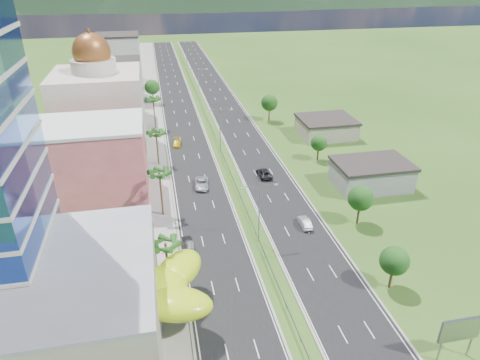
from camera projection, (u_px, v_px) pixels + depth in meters
ground at (274, 280)px, 64.01m from camera, size 500.00×500.00×0.00m
road_left at (179, 106)px, 141.21m from camera, size 11.00×260.00×0.04m
road_right at (223, 104)px, 143.91m from camera, size 11.00×260.00×0.04m
sidewalk_left at (149, 108)px, 139.49m from camera, size 7.00×260.00×0.12m
median_guardrail at (208, 121)px, 126.57m from camera, size 0.10×216.06×0.76m
streetlight_median_b at (259, 207)px, 69.68m from camera, size 6.04×0.25×11.00m
streetlight_median_c at (220, 126)px, 104.59m from camera, size 6.04×0.25×11.00m
streetlight_median_d at (198, 81)px, 143.87m from camera, size 6.04×0.25×11.00m
streetlight_median_e at (186, 56)px, 183.15m from camera, size 6.04×0.25×11.00m
mall_podium at (29, 312)px, 50.53m from camera, size 30.00×24.00×11.00m
lime_canopy at (134, 290)px, 54.66m from camera, size 18.00×15.00×7.40m
pink_shophouse at (93, 163)px, 83.51m from camera, size 20.00×15.00×15.00m
domed_building at (100, 109)px, 101.84m from camera, size 20.00×20.00×28.70m
midrise_grey at (113, 94)px, 125.36m from camera, size 16.00×15.00×16.00m
midrise_beige at (117, 81)px, 145.24m from camera, size 16.00×15.00×13.00m
midrise_white at (119, 60)px, 164.19m from camera, size 16.00×15.00×18.00m
billboard at (460, 331)px, 49.35m from camera, size 5.20×0.35×6.20m
shed_near at (371, 175)px, 89.73m from camera, size 15.00×10.00×5.00m
shed_far at (326, 128)px, 116.41m from camera, size 14.00×12.00×4.40m
palm_tree_b at (166, 245)px, 59.77m from camera, size 3.60×3.60×8.10m
palm_tree_c at (159, 174)px, 76.57m from camera, size 3.60×3.60×9.60m
palm_tree_d at (156, 134)px, 97.08m from camera, size 3.60×3.60×8.60m
palm_tree_e at (153, 100)px, 118.56m from camera, size 3.60×3.60×9.40m
leafy_tree_lfar at (152, 87)px, 141.62m from camera, size 4.90×4.90×8.05m
leafy_tree_ra at (394, 261)px, 60.36m from camera, size 4.20×4.20×6.90m
leafy_tree_rb at (361, 198)px, 75.55m from camera, size 4.55×4.55×7.47m
leafy_tree_rc at (319, 143)px, 100.90m from camera, size 3.85×3.85×6.33m
leafy_tree_rd at (269, 103)px, 125.82m from camera, size 4.90×4.90×8.05m
mountain_ridge at (216, 6)px, 467.59m from camera, size 860.00×140.00×90.00m
car_dark_left at (188, 245)px, 70.45m from camera, size 2.16×4.79×1.53m
car_silver_mid_left at (202, 183)px, 90.04m from camera, size 3.23×6.04×1.61m
car_yellow_far_left at (177, 143)px, 110.69m from camera, size 2.42×5.01×1.40m
car_silver_right at (305, 222)px, 76.68m from camera, size 1.70×4.60×1.51m
car_dark_far_right at (264, 173)px, 94.51m from camera, size 2.78×5.60×1.53m
motorcycle at (189, 269)px, 65.12m from camera, size 0.86×2.15×1.34m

